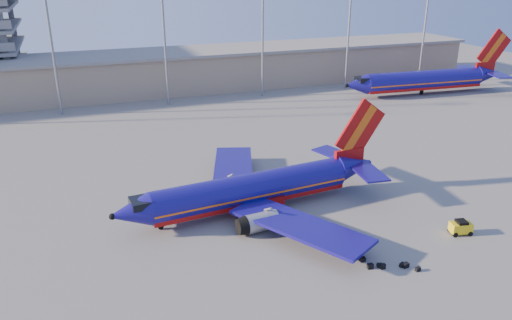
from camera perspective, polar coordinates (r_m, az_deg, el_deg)
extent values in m
plane|color=slate|center=(60.92, 3.40, -3.70)|extent=(220.00, 220.00, 0.00)
cube|color=gray|center=(115.21, -3.83, 10.39)|extent=(120.00, 15.00, 8.00)
cube|color=slate|center=(114.49, -3.88, 12.45)|extent=(122.00, 16.00, 0.60)
cylinder|color=gray|center=(96.99, -22.41, 12.82)|extent=(0.44, 0.44, 28.00)
cylinder|color=gray|center=(98.61, -10.46, 14.14)|extent=(0.44, 0.44, 28.00)
cylinder|color=gray|center=(104.11, 0.77, 14.84)|extent=(0.44, 0.44, 28.00)
cylinder|color=gray|center=(112.93, 10.59, 15.00)|extent=(0.44, 0.44, 28.00)
cylinder|color=gray|center=(124.38, 18.81, 14.82)|extent=(0.44, 0.44, 28.00)
cylinder|color=navy|center=(55.58, -0.58, -3.31)|extent=(23.01, 5.48, 3.51)
cube|color=#980C0C|center=(55.96, -0.58, -4.15)|extent=(22.96, 4.82, 1.23)
cube|color=#D75812|center=(55.68, -0.58, -3.53)|extent=(23.02, 5.52, 0.21)
cone|color=navy|center=(51.91, -14.16, -5.88)|extent=(4.28, 3.85, 3.51)
cube|color=black|center=(51.72, -12.91, -4.75)|extent=(2.49, 2.66, 0.76)
cone|color=navy|center=(62.13, 11.07, -0.66)|extent=(5.23, 3.93, 3.51)
cube|color=#980C0C|center=(61.24, 10.58, 0.34)|extent=(4.02, 0.87, 2.09)
cube|color=#980C0C|center=(60.93, 11.80, 3.45)|extent=(6.97, 0.91, 7.58)
cube|color=#D75812|center=(60.81, 11.66, 3.43)|extent=(4.66, 0.80, 5.94)
cube|color=navy|center=(64.16, 9.13, 0.69)|extent=(4.50, 6.65, 0.21)
cube|color=navy|center=(59.37, 12.64, -1.30)|extent=(3.57, 6.38, 0.21)
cube|color=navy|center=(63.46, -2.63, -0.94)|extent=(9.28, 15.47, 0.33)
cube|color=navy|center=(49.97, 5.03, -7.49)|extent=(11.29, 15.18, 0.33)
cube|color=#980C0C|center=(56.31, -0.14, -4.41)|extent=(6.00, 4.19, 0.95)
cylinder|color=gray|center=(59.90, -3.58, -3.01)|extent=(3.58, 2.28, 1.99)
cylinder|color=gray|center=(51.81, 0.62, -7.07)|extent=(3.58, 2.28, 1.99)
cylinder|color=gray|center=(53.38, -10.86, -7.27)|extent=(0.25, 0.25, 1.04)
cylinder|color=black|center=(53.48, -10.84, -7.48)|extent=(0.63, 0.29, 0.61)
cylinder|color=black|center=(59.07, -0.34, -4.07)|extent=(0.84, 0.59, 0.80)
cylinder|color=black|center=(55.11, 1.87, -6.05)|extent=(0.84, 0.59, 0.80)
cylinder|color=navy|center=(113.21, 18.55, 8.64)|extent=(26.96, 6.05, 4.12)
cube|color=#980C0C|center=(113.42, 18.49, 8.12)|extent=(26.91, 5.28, 1.45)
cube|color=#D75812|center=(113.26, 18.53, 8.50)|extent=(26.97, 6.10, 0.25)
cone|color=navy|center=(105.12, 11.40, 8.41)|extent=(4.97, 4.45, 4.12)
cube|color=black|center=(105.57, 12.15, 9.00)|extent=(2.88, 3.08, 0.89)
cone|color=navy|center=(123.07, 24.90, 8.90)|extent=(6.08, 4.53, 4.12)
cube|color=#980C0C|center=(122.23, 24.69, 9.59)|extent=(4.71, 0.95, 2.45)
cube|color=#980C0C|center=(122.65, 25.54, 11.36)|extent=(8.18, 0.95, 8.89)
cube|color=#D75812|center=(122.50, 25.46, 11.36)|extent=(5.46, 0.86, 6.97)
cube|color=navy|center=(125.49, 23.68, 9.58)|extent=(4.28, 7.52, 0.25)
cube|color=navy|center=(119.90, 25.95, 8.76)|extent=(5.19, 7.78, 0.25)
cylinder|color=black|center=(113.74, 18.40, 7.41)|extent=(0.83, 0.83, 1.00)
cube|color=yellow|center=(55.56, 22.36, -7.14)|extent=(2.34, 1.66, 1.01)
cube|color=black|center=(55.29, 22.44, -6.58)|extent=(1.23, 1.31, 0.35)
cylinder|color=black|center=(55.83, 21.29, -7.41)|extent=(0.55, 0.30, 0.52)
cylinder|color=black|center=(54.99, 21.82, -7.95)|extent=(0.55, 0.30, 0.52)
cylinder|color=black|center=(56.59, 22.74, -7.23)|extent=(0.55, 0.30, 0.52)
cylinder|color=black|center=(55.77, 23.28, -7.75)|extent=(0.55, 0.30, 0.52)
cube|color=black|center=(47.72, 14.30, -11.70)|extent=(0.49, 0.35, 0.48)
cube|color=black|center=(48.52, 16.36, -11.42)|extent=(0.62, 0.51, 0.37)
cube|color=black|center=(48.31, 18.01, -11.78)|extent=(0.51, 0.36, 0.37)
cube|color=black|center=(47.50, 12.92, -11.75)|extent=(0.60, 0.49, 0.47)
cube|color=black|center=(47.90, 13.95, -11.61)|extent=(0.59, 0.49, 0.38)
cube|color=black|center=(48.49, 16.72, -11.44)|extent=(0.65, 0.50, 0.43)
cube|color=black|center=(48.35, 12.08, -11.05)|extent=(0.52, 0.40, 0.43)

